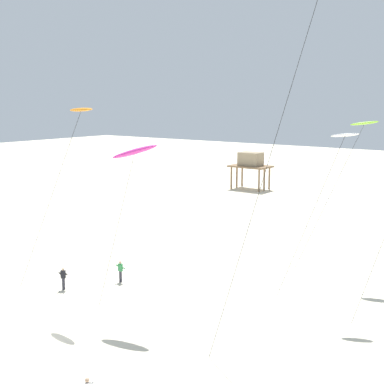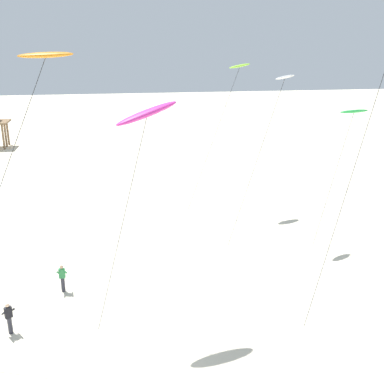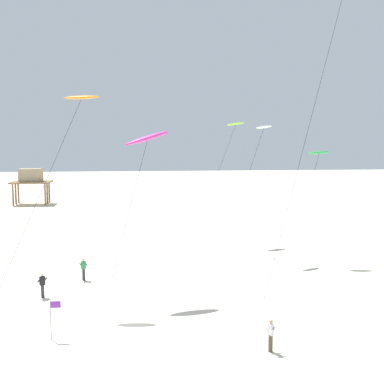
% 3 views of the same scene
% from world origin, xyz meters
% --- Properties ---
extents(kite_white, '(4.93, 1.75, 11.86)m').
position_xyz_m(kite_white, '(11.30, 15.03, 11.35)').
color(kite_white, white).
rests_on(kite_white, ground).
extents(kite_magenta, '(4.46, 1.74, 11.27)m').
position_xyz_m(kite_magenta, '(1.16, 6.06, 10.60)').
color(kite_magenta, '#D8339E').
rests_on(kite_magenta, ground).
extents(kite_orange, '(6.90, 1.99, 13.43)m').
position_xyz_m(kite_orange, '(-3.08, 5.46, 13.07)').
color(kite_orange, orange).
rests_on(kite_orange, ground).
extents(kite_lime, '(5.81, 2.00, 12.40)m').
position_xyz_m(kite_lime, '(10.21, 22.11, 11.96)').
color(kite_lime, '#8CD833').
rests_on(kite_lime, ground).
extents(kite_green, '(3.53, 1.06, 9.64)m').
position_xyz_m(kite_green, '(15.79, 13.40, 9.30)').
color(kite_green, green).
rests_on(kite_green, ground).
extents(kite_flyer_nearest, '(0.56, 0.53, 1.67)m').
position_xyz_m(kite_flyer_nearest, '(-3.69, 9.44, 0.89)').
color(kite_flyer_nearest, '#33333D').
rests_on(kite_flyer_nearest, ground).
extents(kite_flyer_furthest, '(0.71, 0.71, 1.67)m').
position_xyz_m(kite_flyer_furthest, '(-5.93, 5.74, 0.89)').
color(kite_flyer_furthest, '#33333D').
rests_on(kite_flyer_furthest, ground).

